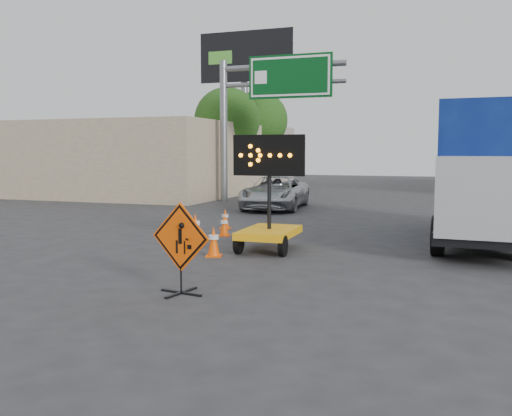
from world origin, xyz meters
The scene contains 15 objects.
ground centered at (0.00, 0.00, 0.00)m, with size 100.00×100.00×0.00m, color #2D2D30.
storefront_left_near centered at (-14.00, 20.00, 2.00)m, with size 14.00×10.00×4.00m, color tan.
storefront_left_far centered at (-15.00, 34.00, 2.20)m, with size 12.00×10.00×4.40m, color gray.
highway_gantry centered at (-4.43, 17.96, 5.07)m, with size 6.18×0.38×6.90m.
billboard centered at (-8.35, 25.87, 7.35)m, with size 6.10×0.54×9.85m.
tree_left_near centered at (-8.00, 22.00, 4.16)m, with size 3.71×3.71×6.03m.
tree_left_far centered at (-9.00, 30.00, 4.60)m, with size 4.10×4.10×6.66m.
construction_sign centered at (0.08, 0.73, 0.84)m, with size 1.18×0.84×1.59m.
arrow_board centered at (0.13, 5.34, 0.64)m, with size 1.80×2.03×2.85m.
pickup_truck centered at (-2.93, 15.19, 0.69)m, with size 2.29×4.97×1.38m, color #B4B6BB.
box_truck centered at (5.26, 8.61, 1.66)m, with size 2.67×7.80×3.67m.
cone_a centered at (-0.83, 4.13, 0.36)m, with size 0.45×0.45×0.72m.
cone_b centered at (-2.29, 6.15, 0.38)m, with size 0.51×0.51×0.76m.
cone_c centered at (-1.88, 7.19, 0.32)m, with size 0.38×0.38×0.64m.
cone_d centered at (-2.46, 8.64, 0.32)m, with size 0.37×0.37×0.64m.
Camera 1 is at (4.58, -7.88, 2.45)m, focal length 40.00 mm.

